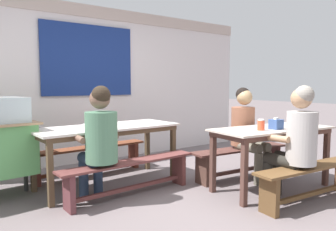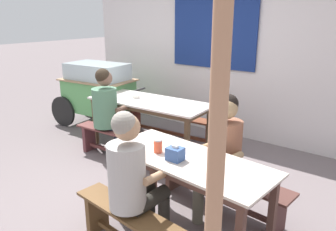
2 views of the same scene
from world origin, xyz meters
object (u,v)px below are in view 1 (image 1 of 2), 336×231
Objects in this scene: dining_table_far at (107,132)px; condiment_jar at (261,125)px; bench_near_front at (311,178)px; bench_near_back at (240,158)px; bench_far_front at (131,172)px; dining_table_near at (272,134)px; soup_bowl at (87,126)px; person_left_back_turned at (99,137)px; bench_far_back at (89,156)px; person_right_near_table at (246,128)px; tissue_box at (276,124)px; person_near_front at (296,138)px.

condiment_jar is at bearing -47.13° from dining_table_far.
bench_near_front is (1.55, -1.91, -0.42)m from dining_table_far.
bench_far_front is at bearing 171.87° from bench_near_back.
bench_far_front is 1.11× the size of bench_near_back.
soup_bowl is (-1.87, 1.35, 0.11)m from dining_table_near.
condiment_jar is at bearing -33.64° from bench_far_front.
dining_table_near is 12.61× the size of condiment_jar.
person_left_back_turned is 10.75× the size of soup_bowl.
dining_table_near is 0.69m from bench_near_front.
condiment_jar is at bearing -55.77° from bench_far_back.
bench_far_back is 1.37× the size of person_right_near_table.
soup_bowl is (-0.27, -0.00, 0.10)m from dining_table_far.
dining_table_far is 1.92m from condiment_jar.
person_left_back_turned is at bearing 172.53° from bench_near_back.
person_left_back_turned reaches higher than soup_bowl.
condiment_jar is at bearing -168.87° from dining_table_near.
bench_far_back is at bearing 127.94° from tissue_box.
bench_near_front is 0.79m from condiment_jar.
soup_bowl reaches higher than dining_table_far.
soup_bowl is at bearing 144.29° from dining_table_near.
person_near_front is 10.78× the size of soup_bowl.
dining_table_near is 0.53m from person_near_front.
bench_near_back is 12.02× the size of condiment_jar.
bench_near_back is 1.00× the size of bench_near_front.
bench_far_front is 1.74m from person_right_near_table.
dining_table_far is 0.29m from soup_bowl.
tissue_box is 2.31m from soup_bowl.
person_left_back_turned is (-1.99, 0.26, 0.46)m from bench_near_back.
bench_far_back is 1.12× the size of bench_near_front.
bench_far_back is at bearing 122.72° from bench_near_front.
person_right_near_table is at bearing -61.51° from bench_near_back.
condiment_jar is 2.11m from soup_bowl.
person_left_back_turned is 9.96× the size of condiment_jar.
dining_table_near is 2.54m from bench_far_back.
bench_near_back is (1.69, -1.35, -0.00)m from bench_far_back.
tissue_box reaches higher than bench_near_back.
bench_near_front is 11.97× the size of condiment_jar.
bench_far_front and bench_near_back have the same top height.
bench_near_front is 1.14m from person_right_near_table.
person_near_front reaches higher than bench_far_back.
bench_far_back and bench_near_back have the same top height.
dining_table_near is at bearing -35.71° from soup_bowl.
dining_table_far is at bearing 0.72° from soup_bowl.
person_right_near_table is (1.69, -0.86, 0.01)m from dining_table_far.
condiment_jar is (1.27, -0.85, 0.56)m from bench_far_front.
person_right_near_table is at bearing -23.63° from soup_bowl.
bench_near_back is 11.14× the size of tissue_box.
soup_bowl is (-0.30, 0.56, 0.52)m from bench_far_front.
dining_table_near is 0.94× the size of bench_far_back.
condiment_jar reaches higher than bench_far_back.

